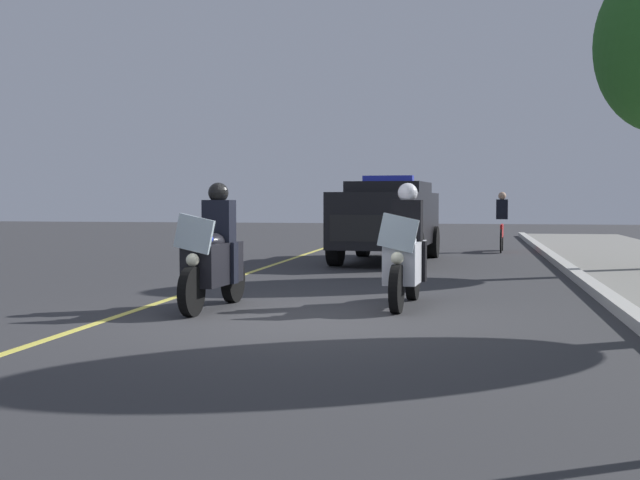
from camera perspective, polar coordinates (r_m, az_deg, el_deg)
ground_plane at (r=10.25m, az=-1.82°, el=-5.52°), size 80.00×80.00×0.00m
lane_stripe_center at (r=10.96m, az=-13.50°, el=-5.03°), size 48.00×0.12×0.01m
police_motorcycle_lead_left at (r=11.23m, az=-7.37°, el=-1.22°), size 2.14×0.61×1.72m
police_motorcycle_lead_right at (r=11.50m, az=5.95°, el=-1.11°), size 2.14×0.61×1.72m
police_suv at (r=19.64m, az=4.69°, el=1.61°), size 5.02×2.34×2.05m
cyclist_background at (r=23.74m, az=12.50°, el=1.23°), size 1.76×0.34×1.69m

